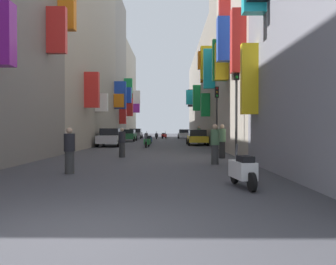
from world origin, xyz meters
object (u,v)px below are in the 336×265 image
object	(u,v)px
scooter_black	(156,136)
traffic_light_near_corner	(236,96)
parked_car_silver	(111,137)
scooter_white	(243,170)
pedestrian_near_right	(222,141)
scooter_blue	(149,140)
pedestrian_mid_street	(122,143)
parked_car_white	(184,134)
traffic_light_far_corner	(217,107)
pedestrian_near_left	(69,151)
scooter_green	(147,142)
parked_car_green	(128,135)
scooter_red	(164,136)
pedestrian_far_away	(199,135)
pedestrian_crossing	(215,144)
parked_car_grey	(136,133)
scooter_silver	(146,136)
parked_car_yellow	(197,137)

from	to	relation	value
scooter_black	traffic_light_near_corner	world-z (taller)	traffic_light_near_corner
parked_car_silver	scooter_white	xyz separation A→B (m)	(7.09, -21.19, -0.34)
pedestrian_near_right	scooter_blue	bearing A→B (deg)	107.09
pedestrian_mid_street	traffic_light_near_corner	xyz separation A→B (m)	(5.81, -1.70, 2.36)
scooter_black	pedestrian_near_right	distance (m)	32.90
parked_car_white	scooter_blue	xyz separation A→B (m)	(-4.30, -20.60, -0.28)
scooter_blue	traffic_light_far_corner	xyz separation A→B (m)	(5.30, -9.60, 2.55)
pedestrian_near_left	traffic_light_far_corner	size ratio (longest dim) A/B	0.36
traffic_light_far_corner	parked_car_silver	bearing A→B (deg)	143.30
scooter_green	pedestrian_mid_street	distance (m)	10.22
parked_car_green	scooter_black	xyz separation A→B (m)	(3.15, 8.34, -0.29)
scooter_red	pedestrian_mid_street	xyz separation A→B (m)	(-1.68, -34.61, 0.33)
pedestrian_near_right	traffic_light_near_corner	world-z (taller)	traffic_light_near_corner
pedestrian_near_right	pedestrian_far_away	size ratio (longest dim) A/B	0.99
scooter_green	pedestrian_far_away	world-z (taller)	pedestrian_far_away
parked_car_green	pedestrian_crossing	world-z (taller)	pedestrian_crossing
parked_car_grey	parked_car_silver	world-z (taller)	parked_car_silver
scooter_blue	pedestrian_mid_street	world-z (taller)	pedestrian_mid_street
parked_car_green	scooter_white	bearing A→B (deg)	-78.04
scooter_blue	traffic_light_far_corner	bearing A→B (deg)	-61.09
pedestrian_mid_street	scooter_black	bearing A→B (deg)	88.90
scooter_silver	pedestrian_near_right	world-z (taller)	pedestrian_near_right
parked_car_yellow	scooter_blue	xyz separation A→B (m)	(-4.60, 1.27, -0.29)
parked_car_yellow	scooter_green	world-z (taller)	parked_car_yellow
scooter_blue	pedestrian_near_right	size ratio (longest dim) A/B	1.07
parked_car_green	scooter_silver	bearing A→B (deg)	80.69
scooter_silver	pedestrian_near_left	xyz separation A→B (m)	(0.10, -39.93, 0.32)
parked_car_green	pedestrian_mid_street	bearing A→B (deg)	-83.89
parked_car_yellow	pedestrian_near_left	xyz separation A→B (m)	(-6.00, -20.48, 0.04)
pedestrian_near_right	parked_car_white	bearing A→B (deg)	90.75
scooter_white	pedestrian_near_left	bearing A→B (deg)	152.80
pedestrian_far_away	parked_car_yellow	bearing A→B (deg)	-97.66
scooter_green	pedestrian_far_away	distance (m)	8.18
scooter_silver	pedestrian_far_away	size ratio (longest dim) A/B	0.98
parked_car_yellow	traffic_light_far_corner	world-z (taller)	traffic_light_far_corner
traffic_light_far_corner	scooter_white	bearing A→B (deg)	-95.09
parked_car_grey	scooter_green	distance (m)	24.33
pedestrian_near_left	traffic_light_far_corner	xyz separation A→B (m)	(6.70, 12.15, 2.22)
parked_car_yellow	scooter_blue	bearing A→B (deg)	164.52
scooter_blue	parked_car_white	bearing A→B (deg)	78.21
parked_car_white	parked_car_yellow	distance (m)	21.88
parked_car_silver	scooter_silver	world-z (taller)	parked_car_silver
parked_car_white	pedestrian_far_away	bearing A→B (deg)	-87.86
pedestrian_near_left	pedestrian_near_right	bearing A→B (deg)	45.17
parked_car_yellow	scooter_white	size ratio (longest dim) A/B	2.33
pedestrian_near_left	pedestrian_crossing	bearing A→B (deg)	29.82
traffic_light_near_corner	scooter_black	bearing A→B (deg)	98.75
parked_car_white	parked_car_green	xyz separation A→B (m)	(-7.36, -11.93, 0.02)
pedestrian_far_away	pedestrian_mid_street	bearing A→B (deg)	-108.23
parked_car_grey	pedestrian_near_left	bearing A→B (deg)	-87.50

